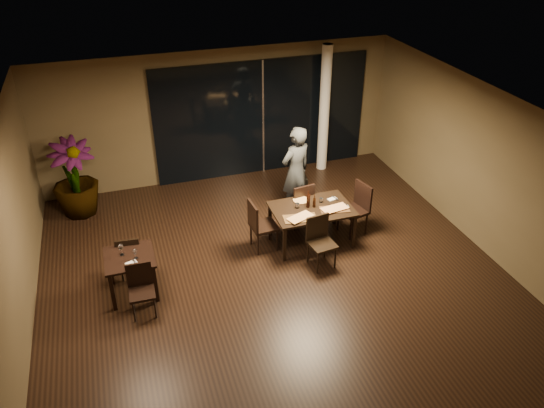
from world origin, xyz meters
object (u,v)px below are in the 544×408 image
Objects in this scene: chair_main_left at (259,223)px; bottle_c at (308,198)px; diner at (296,171)px; bottle_b at (314,201)px; side_table at (130,263)px; chair_main_right at (357,206)px; chair_main_near at (320,238)px; chair_side_near at (141,286)px; bottle_a at (308,200)px; chair_side_far at (129,255)px; chair_main_far at (301,203)px; potted_plant at (74,178)px; main_table at (312,211)px.

chair_main_left is 1.03m from bottle_c.
diner is 1.08m from bottle_b.
chair_main_right is at bearing 7.36° from side_table.
chair_side_near is (-3.18, -0.31, -0.05)m from chair_main_near.
bottle_b is at bearing -15.48° from bottle_a.
chair_main_right is at bearing 0.52° from bottle_a.
chair_side_far is at bearing 89.29° from side_table.
chair_main_far is 1.03× the size of chair_main_near.
chair_side_near is 3.42m from bottle_a.
bottle_a reaches higher than bottle_b.
chair_side_near is at bearing -77.57° from side_table.
bottle_a reaches higher than chair_side_far.
side_table is 0.93× the size of chair_side_far.
bottle_c reaches higher than chair_side_far.
bottle_a is (4.17, -2.40, 0.07)m from potted_plant.
bottle_a is (-0.05, -0.50, 0.35)m from chair_main_far.
diner is at bearing 24.72° from side_table.
chair_main_right is 3.59× the size of bottle_a.
main_table is 3.40m from chair_side_far.
bottle_b is at bearing -101.26° from chair_main_right.
potted_plant is (-5.22, 2.39, 0.24)m from chair_main_right.
diner is (-0.91, 1.03, 0.39)m from chair_main_right.
chair_side_far is (-3.39, -0.63, -0.07)m from chair_main_far.
bottle_b reaches higher than chair_side_far.
chair_main_far is (-0.01, 0.56, -0.13)m from main_table.
chair_side_near is 3.01× the size of bottle_a.
main_table is 1.53× the size of chair_main_far.
side_table is 2.77× the size of bottle_a.
diner is 1.05m from bottle_a.
chair_main_right is 4.19× the size of bottle_b.
chair_side_far is at bearing -178.88° from main_table.
chair_main_right is 0.54× the size of diner.
bottle_a is (3.34, 0.56, 0.27)m from side_table.
side_table is 0.52m from chair_side_near.
bottle_a is 0.06m from bottle_c.
chair_main_near is 3.20m from chair_side_near.
chair_side_near is 3.52m from bottle_b.
bottle_b is (0.06, -0.54, 0.33)m from chair_main_far.
chair_side_far is (-3.29, 0.62, -0.05)m from chair_main_near.
potted_plant reaches higher than chair_main_far.
bottle_c is at bearing 136.69° from bottle_b.
potted_plant is 5.36× the size of bottle_c.
potted_plant is at bearing 134.92° from chair_main_near.
chair_main_near is 0.94× the size of chair_main_left.
chair_main_near is at bearing -37.32° from potted_plant.
bottle_c reaches higher than main_table.
bottle_b is at bearing 8.65° from side_table.
bottle_a reaches higher than chair_main_near.
chair_main_left is at bearing 23.09° from diner.
chair_side_far is at bearing 97.87° from chair_side_near.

